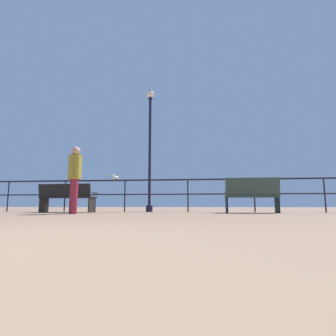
{
  "coord_description": "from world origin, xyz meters",
  "views": [
    {
      "loc": [
        1.38,
        -1.03,
        0.23
      ],
      "look_at": [
        0.46,
        7.2,
        1.38
      ],
      "focal_mm": 28.51,
      "sensor_mm": 36.0,
      "label": 1
    }
  ],
  "objects_px": {
    "seagull_on_rail": "(115,177)",
    "person_by_bench": "(75,175)",
    "lamppost_center": "(150,141)",
    "bench_near_left": "(67,196)",
    "bench_near_right": "(252,194)"
  },
  "relations": [
    {
      "from": "seagull_on_rail",
      "to": "person_by_bench",
      "type": "bearing_deg",
      "value": -102.3
    },
    {
      "from": "lamppost_center",
      "to": "bench_near_right",
      "type": "bearing_deg",
      "value": -17.44
    },
    {
      "from": "person_by_bench",
      "to": "lamppost_center",
      "type": "bearing_deg",
      "value": 55.66
    },
    {
      "from": "bench_near_left",
      "to": "lamppost_center",
      "type": "xyz_separation_m",
      "value": [
        2.45,
        0.99,
        1.94
      ]
    },
    {
      "from": "lamppost_center",
      "to": "seagull_on_rail",
      "type": "xyz_separation_m",
      "value": [
        -1.13,
        -0.25,
        -1.28
      ]
    },
    {
      "from": "bench_near_left",
      "to": "seagull_on_rail",
      "type": "relative_size",
      "value": 5.73
    },
    {
      "from": "lamppost_center",
      "to": "seagull_on_rail",
      "type": "relative_size",
      "value": 14.42
    },
    {
      "from": "lamppost_center",
      "to": "person_by_bench",
      "type": "height_order",
      "value": "lamppost_center"
    },
    {
      "from": "bench_near_right",
      "to": "seagull_on_rail",
      "type": "relative_size",
      "value": 4.97
    },
    {
      "from": "bench_near_right",
      "to": "seagull_on_rail",
      "type": "height_order",
      "value": "seagull_on_rail"
    },
    {
      "from": "bench_near_left",
      "to": "seagull_on_rail",
      "type": "height_order",
      "value": "seagull_on_rail"
    },
    {
      "from": "person_by_bench",
      "to": "bench_near_left",
      "type": "bearing_deg",
      "value": 123.36
    },
    {
      "from": "bench_near_left",
      "to": "person_by_bench",
      "type": "distance_m",
      "value": 1.66
    },
    {
      "from": "lamppost_center",
      "to": "person_by_bench",
      "type": "xyz_separation_m",
      "value": [
        -1.58,
        -2.31,
        -1.42
      ]
    },
    {
      "from": "bench_near_right",
      "to": "person_by_bench",
      "type": "bearing_deg",
      "value": -164.67
    }
  ]
}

